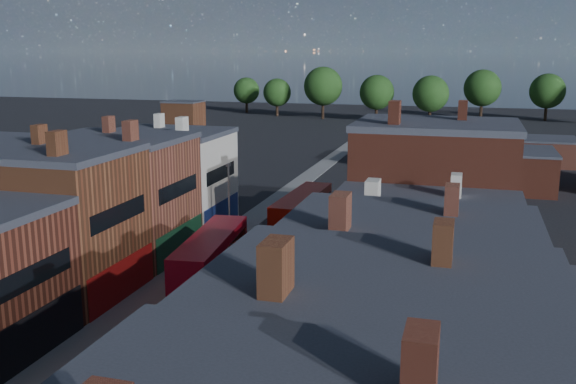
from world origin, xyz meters
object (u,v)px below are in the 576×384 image
Objects in this scene: bus_1 at (302,219)px; car_2 at (290,225)px; car_3 at (356,203)px; bus_2 at (382,151)px; bus_0 at (211,266)px; ped_3 at (304,292)px.

car_2 is at bearing 118.43° from bus_1.
bus_1 is at bearing -69.91° from car_2.
bus_1 is 2.59× the size of car_3.
bus_2 is at bearing 78.74° from car_2.
bus_1 is 48.37m from bus_2.
bus_1 is 6.45m from car_2.
bus_2 is 43.14m from car_2.
car_2 is at bearing 82.73° from bus_0.
bus_2 is 62.36m from ped_3.
car_3 reaches higher than car_2.
bus_1 reaches higher than ped_3.
bus_2 is 31.98m from car_3.
car_2 is at bearing 40.31° from ped_3.
bus_0 is at bearing -99.28° from bus_1.
car_3 is (5.30, 31.65, -2.11)m from bus_0.
bus_1 is at bearing 72.40° from bus_0.
bus_0 is 1.01× the size of bus_1.
car_2 is (-2.70, 5.41, -2.25)m from bus_1.
car_2 is (-3.61, -42.95, -1.72)m from bus_2.
car_3 is (2.30, 16.45, -2.12)m from bus_1.
car_2 is at bearing -108.18° from car_3.
bus_2 is at bearing 90.81° from bus_1.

